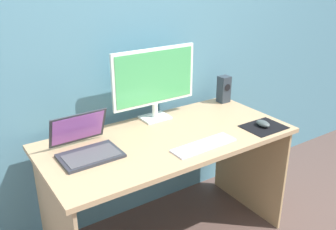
{
  "coord_description": "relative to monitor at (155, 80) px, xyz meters",
  "views": [
    {
      "loc": [
        -1.07,
        -1.61,
        1.68
      ],
      "look_at": [
        -0.01,
        -0.02,
        0.89
      ],
      "focal_mm": 39.56,
      "sensor_mm": 36.0,
      "label": 1
    }
  ],
  "objects": [
    {
      "name": "wall_back",
      "position": [
        -0.08,
        0.17,
        0.24
      ],
      "size": [
        6.0,
        0.04,
        2.5
      ],
      "primitive_type": "cube",
      "color": "teal",
      "rests_on": "ground_plane"
    },
    {
      "name": "desk",
      "position": [
        -0.08,
        -0.27,
        -0.41
      ],
      "size": [
        1.46,
        0.7,
        0.75
      ],
      "color": "tan",
      "rests_on": "ground_plane"
    },
    {
      "name": "keyboard_external",
      "position": [
        0.02,
        -0.48,
        -0.25
      ],
      "size": [
        0.39,
        0.12,
        0.01
      ],
      "primitive_type": "cube",
      "rotation": [
        0.0,
        0.0,
        0.03
      ],
      "color": "white",
      "rests_on": "desk"
    },
    {
      "name": "monitor",
      "position": [
        0.0,
        0.0,
        0.0
      ],
      "size": [
        0.58,
        0.14,
        0.46
      ],
      "color": "white",
      "rests_on": "desk"
    },
    {
      "name": "laptop",
      "position": [
        -0.55,
        -0.2,
        -0.21
      ],
      "size": [
        0.32,
        0.3,
        0.21
      ],
      "color": "#2B2E36",
      "rests_on": "desk"
    },
    {
      "name": "mousepad",
      "position": [
        0.48,
        -0.49,
        -0.26
      ],
      "size": [
        0.25,
        0.2,
        0.0
      ],
      "primitive_type": "cube",
      "color": "black",
      "rests_on": "desk"
    },
    {
      "name": "speaker_right",
      "position": [
        0.57,
        -0.01,
        -0.16
      ],
      "size": [
        0.08,
        0.08,
        0.19
      ],
      "color": "#2B353E",
      "rests_on": "desk"
    },
    {
      "name": "mouse",
      "position": [
        0.48,
        -0.48,
        -0.24
      ],
      "size": [
        0.07,
        0.1,
        0.04
      ],
      "primitive_type": "ellipsoid",
      "rotation": [
        0.0,
        0.0,
        -0.07
      ],
      "color": "#444C4C",
      "rests_on": "mousepad"
    }
  ]
}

